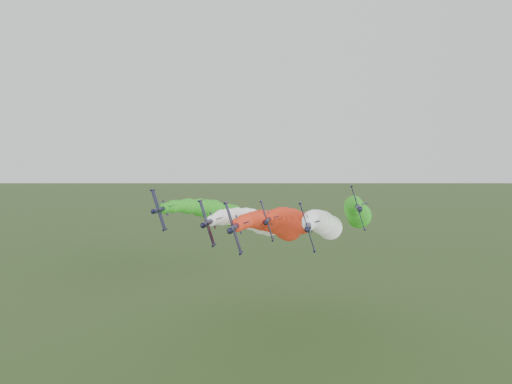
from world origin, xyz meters
TOP-DOWN VIEW (x-y plane):
  - jet_lead at (0.86, 41.83)m, footprint 9.85×70.77m
  - jet_inner_left at (-5.81, 49.56)m, footprint 9.46×70.38m
  - jet_inner_right at (12.17, 45.84)m, footprint 9.74×70.66m
  - jet_outer_left at (-17.90, 59.47)m, footprint 9.42×70.35m
  - jet_outer_right at (21.35, 58.42)m, footprint 10.04×70.96m
  - jet_trail at (3.45, 65.18)m, footprint 9.65×70.57m

SIDE VIEW (x-z plane):
  - jet_trail at x=3.45m, z-range 21.36..37.53m
  - jet_inner_left at x=-5.81m, z-range 22.84..38.82m
  - jet_inner_right at x=12.17m, z-range 22.86..39.12m
  - jet_lead at x=0.86m, z-range 22.85..39.22m
  - jet_outer_left at x=-17.90m, z-range 24.03..39.97m
  - jet_outer_right at x=21.35m, z-range 24.76..41.32m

